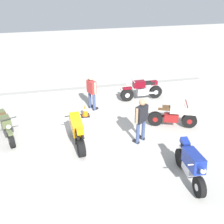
# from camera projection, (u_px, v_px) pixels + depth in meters

# --- Properties ---
(ground_plane) EXTENTS (40.00, 40.00, 0.00)m
(ground_plane) POSITION_uv_depth(u_px,v_px,m) (86.00, 140.00, 10.26)
(ground_plane) COLOR #ADAAA3
(curb_edge) EXTENTS (14.00, 0.30, 0.15)m
(curb_edge) POSITION_uv_depth(u_px,v_px,m) (75.00, 90.00, 14.18)
(curb_edge) COLOR gray
(curb_edge) RESTS_ON ground
(motorcycle_orange_sportbike) EXTENTS (0.70, 1.96, 1.14)m
(motorcycle_orange_sportbike) POSITION_uv_depth(u_px,v_px,m) (77.00, 131.00, 9.70)
(motorcycle_orange_sportbike) COLOR black
(motorcycle_orange_sportbike) RESTS_ON ground
(motorcycle_cream_vintage) EXTENTS (1.90, 0.94, 1.07)m
(motorcycle_cream_vintage) POSITION_uv_depth(u_px,v_px,m) (172.00, 116.00, 10.89)
(motorcycle_cream_vintage) COLOR black
(motorcycle_cream_vintage) RESTS_ON ground
(motorcycle_blue_sportbike) EXTENTS (0.70, 1.96, 1.14)m
(motorcycle_blue_sportbike) POSITION_uv_depth(u_px,v_px,m) (191.00, 164.00, 8.08)
(motorcycle_blue_sportbike) COLOR black
(motorcycle_blue_sportbike) RESTS_ON ground
(motorcycle_olive_vintage) EXTENTS (0.87, 1.90, 1.07)m
(motorcycle_olive_vintage) POSITION_uv_depth(u_px,v_px,m) (6.00, 127.00, 10.15)
(motorcycle_olive_vintage) COLOR black
(motorcycle_olive_vintage) RESTS_ON ground
(motorcycle_maroon_cruiser) EXTENTS (2.09, 0.70, 1.09)m
(motorcycle_maroon_cruiser) POSITION_uv_depth(u_px,v_px,m) (142.00, 90.00, 13.09)
(motorcycle_maroon_cruiser) COLOR black
(motorcycle_maroon_cruiser) RESTS_ON ground
(person_in_red_shirt) EXTENTS (0.47, 0.60, 1.60)m
(person_in_red_shirt) POSITION_uv_depth(u_px,v_px,m) (92.00, 91.00, 12.05)
(person_in_red_shirt) COLOR #384772
(person_in_red_shirt) RESTS_ON ground
(person_in_black_shirt) EXTENTS (0.59, 0.52, 1.73)m
(person_in_black_shirt) POSITION_uv_depth(u_px,v_px,m) (141.00, 118.00, 9.70)
(person_in_black_shirt) COLOR #384772
(person_in_black_shirt) RESTS_ON ground
(traffic_cone) EXTENTS (0.36, 0.36, 0.53)m
(traffic_cone) POSITION_uv_depth(u_px,v_px,m) (85.00, 111.00, 11.76)
(traffic_cone) COLOR black
(traffic_cone) RESTS_ON ground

